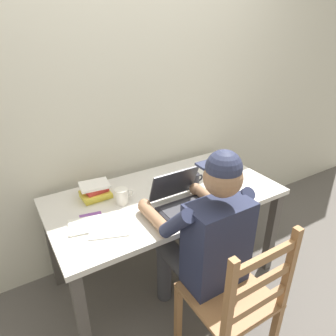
{
  "coord_description": "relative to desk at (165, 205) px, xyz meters",
  "views": [
    {
      "loc": [
        -0.9,
        -1.52,
        1.79
      ],
      "look_at": [
        -0.01,
        -0.05,
        0.94
      ],
      "focal_mm": 32.62,
      "sensor_mm": 36.0,
      "label": 1
    }
  ],
  "objects": [
    {
      "name": "paper_pile_back_corner",
      "position": [
        -0.56,
        -0.07,
        0.09
      ],
      "size": [
        0.25,
        0.2,
        0.01
      ],
      "primitive_type": "cube",
      "rotation": [
        0.0,
        0.0,
        -0.24
      ],
      "color": "silver",
      "rests_on": "desk"
    },
    {
      "name": "desk",
      "position": [
        0.0,
        0.0,
        0.0
      ],
      "size": [
        1.55,
        0.8,
        0.72
      ],
      "color": "beige",
      "rests_on": "ground"
    },
    {
      "name": "book_stack_main",
      "position": [
        -0.41,
        0.2,
        0.13
      ],
      "size": [
        0.2,
        0.17,
        0.1
      ],
      "color": "gold",
      "rests_on": "desk"
    },
    {
      "name": "ground_plane",
      "position": [
        0.0,
        0.0,
        -0.64
      ],
      "size": [
        8.0,
        8.0,
        0.0
      ],
      "primitive_type": "plane",
      "color": "#56514C"
    },
    {
      "name": "coffee_mug_dark",
      "position": [
        0.23,
        -0.01,
        0.13
      ],
      "size": [
        0.11,
        0.07,
        0.1
      ],
      "color": "black",
      "rests_on": "desk"
    },
    {
      "name": "laptop",
      "position": [
        0.01,
        -0.18,
        0.14
      ],
      "size": [
        0.33,
        0.31,
        0.22
      ],
      "color": "#232328",
      "rests_on": "desk"
    },
    {
      "name": "coffee_mug_white",
      "position": [
        -0.29,
        0.05,
        0.14
      ],
      "size": [
        0.12,
        0.08,
        0.1
      ],
      "color": "silver",
      "rests_on": "desk"
    },
    {
      "name": "back_wall",
      "position": [
        0.0,
        0.48,
        0.66
      ],
      "size": [
        6.0,
        0.04,
        2.6
      ],
      "color": "beige",
      "rests_on": "ground"
    },
    {
      "name": "wooden_chair",
      "position": [
        -0.03,
        -0.75,
        -0.17
      ],
      "size": [
        0.42,
        0.42,
        0.95
      ],
      "color": "olive",
      "rests_on": "ground"
    },
    {
      "name": "seated_person",
      "position": [
        -0.03,
        -0.47,
        0.06
      ],
      "size": [
        0.5,
        0.6,
        1.26
      ],
      "color": "#232842",
      "rests_on": "ground"
    },
    {
      "name": "landscape_photo_print",
      "position": [
        -0.52,
        -0.0,
        0.09
      ],
      "size": [
        0.14,
        0.11,
        0.0
      ],
      "primitive_type": "cube",
      "rotation": [
        0.0,
        0.0,
        -0.18
      ],
      "color": "#7A4293",
      "rests_on": "desk"
    },
    {
      "name": "paper_pile_near_laptop",
      "position": [
        -0.46,
        -0.15,
        0.09
      ],
      "size": [
        0.27,
        0.25,
        0.01
      ],
      "primitive_type": "cube",
      "rotation": [
        0.0,
        0.0,
        -0.35
      ],
      "color": "white",
      "rests_on": "desk"
    },
    {
      "name": "computer_mouse",
      "position": [
        0.3,
        -0.25,
        0.1
      ],
      "size": [
        0.06,
        0.1,
        0.03
      ],
      "primitive_type": "ellipsoid",
      "color": "black",
      "rests_on": "desk"
    }
  ]
}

